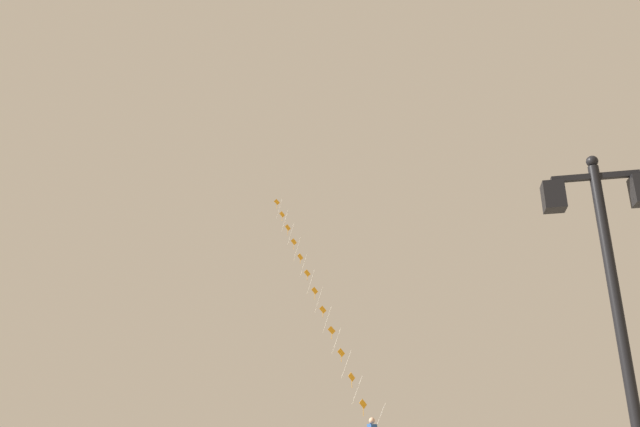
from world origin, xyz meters
name	(u,v)px	position (x,y,z in m)	size (l,w,h in m)	color
twin_lantern_lamp_post	(610,268)	(2.51, 6.57, 3.55)	(1.41, 0.28, 5.14)	black
kite_train	(315,293)	(-5.99, 26.74, 7.64)	(7.54, 9.35, 14.59)	brown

